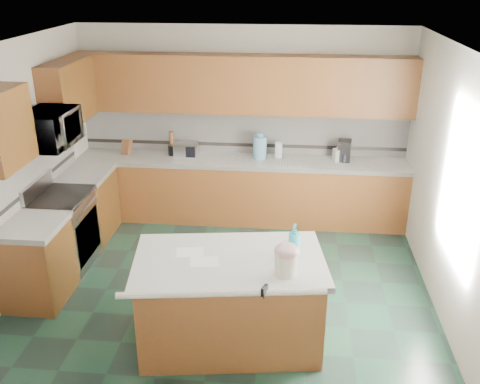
# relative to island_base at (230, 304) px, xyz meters

# --- Properties ---
(floor) EXTENTS (4.60, 4.60, 0.00)m
(floor) POSITION_rel_island_base_xyz_m (-0.16, 0.76, -0.43)
(floor) COLOR black
(floor) RESTS_ON ground
(ceiling) EXTENTS (4.60, 4.60, 0.00)m
(ceiling) POSITION_rel_island_base_xyz_m (-0.16, 0.76, 2.27)
(ceiling) COLOR white
(ceiling) RESTS_ON ground
(wall_back) EXTENTS (4.60, 0.04, 2.70)m
(wall_back) POSITION_rel_island_base_xyz_m (-0.16, 3.08, 0.92)
(wall_back) COLOR white
(wall_back) RESTS_ON ground
(wall_front) EXTENTS (4.60, 0.04, 2.70)m
(wall_front) POSITION_rel_island_base_xyz_m (-0.16, -1.56, 0.92)
(wall_front) COLOR white
(wall_front) RESTS_ON ground
(wall_left) EXTENTS (0.04, 4.60, 2.70)m
(wall_left) POSITION_rel_island_base_xyz_m (-2.48, 0.76, 0.92)
(wall_left) COLOR white
(wall_left) RESTS_ON ground
(wall_right) EXTENTS (0.04, 4.60, 2.70)m
(wall_right) POSITION_rel_island_base_xyz_m (2.16, 0.76, 0.92)
(wall_right) COLOR white
(wall_right) RESTS_ON ground
(back_base_cab) EXTENTS (4.60, 0.60, 0.86)m
(back_base_cab) POSITION_rel_island_base_xyz_m (-0.16, 2.76, 0.00)
(back_base_cab) COLOR #311E09
(back_base_cab) RESTS_ON ground
(back_countertop) EXTENTS (4.60, 0.64, 0.06)m
(back_countertop) POSITION_rel_island_base_xyz_m (-0.16, 2.76, 0.46)
(back_countertop) COLOR white
(back_countertop) RESTS_ON back_base_cab
(back_upper_cab) EXTENTS (4.60, 0.33, 0.78)m
(back_upper_cab) POSITION_rel_island_base_xyz_m (-0.16, 2.90, 1.51)
(back_upper_cab) COLOR #311E09
(back_upper_cab) RESTS_ON wall_back
(back_backsplash) EXTENTS (4.60, 0.02, 0.63)m
(back_backsplash) POSITION_rel_island_base_xyz_m (-0.16, 3.05, 0.81)
(back_backsplash) COLOR silver
(back_backsplash) RESTS_ON back_countertop
(back_accent_band) EXTENTS (4.60, 0.01, 0.05)m
(back_accent_band) POSITION_rel_island_base_xyz_m (-0.16, 3.04, 0.61)
(back_accent_band) COLOR black
(back_accent_band) RESTS_ON back_countertop
(left_base_cab_rear) EXTENTS (0.60, 0.82, 0.86)m
(left_base_cab_rear) POSITION_rel_island_base_xyz_m (-2.16, 2.05, 0.00)
(left_base_cab_rear) COLOR #311E09
(left_base_cab_rear) RESTS_ON ground
(left_counter_rear) EXTENTS (0.64, 0.82, 0.06)m
(left_counter_rear) POSITION_rel_island_base_xyz_m (-2.16, 2.05, 0.46)
(left_counter_rear) COLOR white
(left_counter_rear) RESTS_ON left_base_cab_rear
(left_base_cab_front) EXTENTS (0.60, 0.72, 0.86)m
(left_base_cab_front) POSITION_rel_island_base_xyz_m (-2.16, 0.52, 0.00)
(left_base_cab_front) COLOR #311E09
(left_base_cab_front) RESTS_ON ground
(left_counter_front) EXTENTS (0.64, 0.72, 0.06)m
(left_counter_front) POSITION_rel_island_base_xyz_m (-2.16, 0.52, 0.46)
(left_counter_front) COLOR white
(left_counter_front) RESTS_ON left_base_cab_front
(left_backsplash) EXTENTS (0.02, 2.30, 0.63)m
(left_backsplash) POSITION_rel_island_base_xyz_m (-2.45, 1.31, 0.81)
(left_backsplash) COLOR silver
(left_backsplash) RESTS_ON wall_left
(left_accent_band) EXTENTS (0.01, 2.30, 0.05)m
(left_accent_band) POSITION_rel_island_base_xyz_m (-2.44, 1.31, 0.61)
(left_accent_band) COLOR black
(left_accent_band) RESTS_ON wall_left
(left_upper_cab_rear) EXTENTS (0.33, 1.09, 0.78)m
(left_upper_cab_rear) POSITION_rel_island_base_xyz_m (-2.30, 2.19, 1.51)
(left_upper_cab_rear) COLOR #311E09
(left_upper_cab_rear) RESTS_ON wall_left
(left_upper_cab_front) EXTENTS (0.33, 0.72, 0.78)m
(left_upper_cab_front) POSITION_rel_island_base_xyz_m (-2.30, 0.52, 1.51)
(left_upper_cab_front) COLOR #311E09
(left_upper_cab_front) RESTS_ON wall_left
(range_body) EXTENTS (0.60, 0.76, 0.88)m
(range_body) POSITION_rel_island_base_xyz_m (-2.16, 1.26, 0.01)
(range_body) COLOR #B7B7BC
(range_body) RESTS_ON ground
(range_oven_door) EXTENTS (0.02, 0.68, 0.55)m
(range_oven_door) POSITION_rel_island_base_xyz_m (-1.87, 1.26, -0.03)
(range_oven_door) COLOR black
(range_oven_door) RESTS_ON range_body
(range_cooktop) EXTENTS (0.62, 0.78, 0.04)m
(range_cooktop) POSITION_rel_island_base_xyz_m (-2.16, 1.26, 0.47)
(range_cooktop) COLOR black
(range_cooktop) RESTS_ON range_body
(range_handle) EXTENTS (0.02, 0.66, 0.02)m
(range_handle) POSITION_rel_island_base_xyz_m (-1.84, 1.26, 0.35)
(range_handle) COLOR #B7B7BC
(range_handle) RESTS_ON range_body
(range_backguard) EXTENTS (0.06, 0.76, 0.18)m
(range_backguard) POSITION_rel_island_base_xyz_m (-2.42, 1.26, 0.59)
(range_backguard) COLOR #B7B7BC
(range_backguard) RESTS_ON range_body
(microwave) EXTENTS (0.50, 0.73, 0.41)m
(microwave) POSITION_rel_island_base_xyz_m (-2.16, 1.26, 1.30)
(microwave) COLOR #B7B7BC
(microwave) RESTS_ON wall_left
(island_base) EXTENTS (1.77, 1.17, 0.86)m
(island_base) POSITION_rel_island_base_xyz_m (0.00, 0.00, 0.00)
(island_base) COLOR #311E09
(island_base) RESTS_ON ground
(island_top) EXTENTS (1.88, 1.28, 0.06)m
(island_top) POSITION_rel_island_base_xyz_m (0.00, 0.00, 0.46)
(island_top) COLOR white
(island_top) RESTS_ON island_base
(island_bullnose) EXTENTS (1.75, 0.30, 0.06)m
(island_bullnose) POSITION_rel_island_base_xyz_m (0.00, -0.52, 0.46)
(island_bullnose) COLOR white
(island_bullnose) RESTS_ON island_base
(treat_jar) EXTENTS (0.20, 0.20, 0.20)m
(treat_jar) POSITION_rel_island_base_xyz_m (0.52, -0.22, 0.59)
(treat_jar) COLOR white
(treat_jar) RESTS_ON island_top
(treat_jar_lid) EXTENTS (0.21, 0.21, 0.13)m
(treat_jar_lid) POSITION_rel_island_base_xyz_m (0.52, -0.22, 0.73)
(treat_jar_lid) COLOR #E2AAB9
(treat_jar_lid) RESTS_ON treat_jar
(treat_jar_knob) EXTENTS (0.07, 0.02, 0.02)m
(treat_jar_knob) POSITION_rel_island_base_xyz_m (0.52, -0.22, 0.77)
(treat_jar_knob) COLOR tan
(treat_jar_knob) RESTS_ON treat_jar_lid
(treat_jar_knob_end_l) EXTENTS (0.04, 0.04, 0.04)m
(treat_jar_knob_end_l) POSITION_rel_island_base_xyz_m (0.49, -0.22, 0.77)
(treat_jar_knob_end_l) COLOR tan
(treat_jar_knob_end_l) RESTS_ON treat_jar_lid
(treat_jar_knob_end_r) EXTENTS (0.04, 0.04, 0.04)m
(treat_jar_knob_end_r) POSITION_rel_island_base_xyz_m (0.56, -0.22, 0.77)
(treat_jar_knob_end_r) COLOR tan
(treat_jar_knob_end_r) RESTS_ON treat_jar_lid
(soap_bottle_island) EXTENTS (0.15, 0.15, 0.32)m
(soap_bottle_island) POSITION_rel_island_base_xyz_m (0.59, 0.12, 0.65)
(soap_bottle_island) COLOR teal
(soap_bottle_island) RESTS_ON island_top
(paper_sheet_a) EXTENTS (0.29, 0.24, 0.00)m
(paper_sheet_a) POSITION_rel_island_base_xyz_m (-0.22, -0.08, 0.49)
(paper_sheet_a) COLOR white
(paper_sheet_a) RESTS_ON island_top
(paper_sheet_b) EXTENTS (0.28, 0.23, 0.00)m
(paper_sheet_b) POSITION_rel_island_base_xyz_m (-0.39, 0.08, 0.49)
(paper_sheet_b) COLOR white
(paper_sheet_b) RESTS_ON island_top
(clamp_body) EXTENTS (0.06, 0.09, 0.08)m
(clamp_body) POSITION_rel_island_base_xyz_m (0.35, -0.50, 0.50)
(clamp_body) COLOR black
(clamp_body) RESTS_ON island_top
(clamp_handle) EXTENTS (0.01, 0.06, 0.01)m
(clamp_handle) POSITION_rel_island_base_xyz_m (0.35, -0.56, 0.48)
(clamp_handle) COLOR black
(clamp_handle) RESTS_ON island_top
(knife_block) EXTENTS (0.16, 0.19, 0.24)m
(knife_block) POSITION_rel_island_base_xyz_m (-1.80, 2.81, 0.60)
(knife_block) COLOR #472814
(knife_block) RESTS_ON back_countertop
(utensil_crock) EXTENTS (0.11, 0.11, 0.14)m
(utensil_crock) POSITION_rel_island_base_xyz_m (-1.16, 2.84, 0.56)
(utensil_crock) COLOR black
(utensil_crock) RESTS_ON back_countertop
(utensil_bundle) EXTENTS (0.07, 0.07, 0.21)m
(utensil_bundle) POSITION_rel_island_base_xyz_m (-1.16, 2.84, 0.73)
(utensil_bundle) COLOR #472814
(utensil_bundle) RESTS_ON utensil_crock
(toaster_oven) EXTENTS (0.36, 0.26, 0.19)m
(toaster_oven) POSITION_rel_island_base_xyz_m (-0.95, 2.81, 0.59)
(toaster_oven) COLOR #B7B7BC
(toaster_oven) RESTS_ON back_countertop
(toaster_oven_door) EXTENTS (0.30, 0.01, 0.15)m
(toaster_oven_door) POSITION_rel_island_base_xyz_m (-0.95, 2.70, 0.59)
(toaster_oven_door) COLOR black
(toaster_oven_door) RESTS_ON toaster_oven
(paper_towel) EXTENTS (0.10, 0.10, 0.23)m
(paper_towel) POSITION_rel_island_base_xyz_m (0.36, 2.86, 0.60)
(paper_towel) COLOR white
(paper_towel) RESTS_ON back_countertop
(paper_towel_base) EXTENTS (0.15, 0.15, 0.01)m
(paper_towel_base) POSITION_rel_island_base_xyz_m (0.36, 2.86, 0.50)
(paper_towel_base) COLOR #B7B7BC
(paper_towel_base) RESTS_ON back_countertop
(water_jug) EXTENTS (0.19, 0.19, 0.32)m
(water_jug) POSITION_rel_island_base_xyz_m (0.09, 2.82, 0.65)
(water_jug) COLOR #6AA3C3
(water_jug) RESTS_ON back_countertop
(water_jug_neck) EXTENTS (0.09, 0.09, 0.05)m
(water_jug_neck) POSITION_rel_island_base_xyz_m (0.09, 2.82, 0.83)
(water_jug_neck) COLOR #6AA3C3
(water_jug_neck) RESTS_ON water_jug
(coffee_maker) EXTENTS (0.20, 0.21, 0.29)m
(coffee_maker) POSITION_rel_island_base_xyz_m (1.26, 2.84, 0.64)
(coffee_maker) COLOR black
(coffee_maker) RESTS_ON back_countertop
(coffee_carafe) EXTENTS (0.12, 0.12, 0.12)m
(coffee_carafe) POSITION_rel_island_base_xyz_m (1.26, 2.80, 0.55)
(coffee_carafe) COLOR black
(coffee_carafe) RESTS_ON back_countertop
(soap_bottle_back) EXTENTS (0.15, 0.15, 0.26)m
(soap_bottle_back) POSITION_rel_island_base_xyz_m (1.17, 2.81, 0.62)
(soap_bottle_back) COLOR white
(soap_bottle_back) RESTS_ON back_countertop
(soap_back_cap) EXTENTS (0.02, 0.02, 0.03)m
(soap_back_cap) POSITION_rel_island_base_xyz_m (1.17, 2.81, 0.77)
(soap_back_cap) COLOR red
(soap_back_cap) RESTS_ON soap_bottle_back
(window_light_proxy) EXTENTS (0.02, 1.40, 1.10)m
(window_light_proxy) POSITION_rel_island_base_xyz_m (2.13, 0.56, 1.07)
(window_light_proxy) COLOR white
(window_light_proxy) RESTS_ON wall_right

